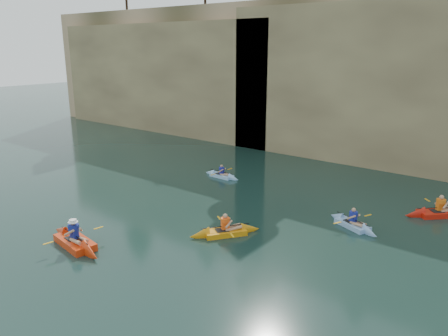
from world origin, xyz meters
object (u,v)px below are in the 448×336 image
Objects in this scene: kayaker_orange at (225,232)px; kayaker_red_far at (439,213)px; main_kayaker at (75,241)px; kayaker_ltblue_near at (353,224)px.

kayaker_orange is 10.90m from kayaker_red_far.
main_kayaker is at bearing -176.46° from kayaker_red_far.
kayaker_red_far is at bearing 57.92° from main_kayaker.
main_kayaker is at bearing 173.35° from kayaker_orange.
kayaker_orange is 1.03× the size of kayaker_ltblue_near.
main_kayaker is 1.26× the size of kayaker_red_far.
kayaker_orange reaches higher than kayaker_ltblue_near.
kayaker_orange is at bearing -110.01° from kayaker_ltblue_near.
kayaker_ltblue_near is 4.91m from kayaker_red_far.
kayaker_ltblue_near is (4.14, 4.36, -0.01)m from kayaker_orange.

